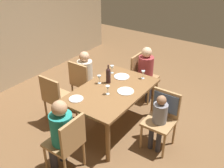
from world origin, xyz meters
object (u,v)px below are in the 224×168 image
wine_bottle_tall_green (108,75)px  dinner_plate_guest_right (122,77)px  wine_glass_centre (108,88)px  dinner_plate_guest_left (126,91)px  person_woman_host (61,131)px  person_child_small (159,118)px  person_man_guest (86,73)px  handbag (75,105)px  wine_glass_far (112,68)px  chair_right_end (141,74)px  chair_far_right (83,80)px  dinner_plate_host (76,99)px  person_man_bearded (147,70)px  wine_glass_near_right (99,78)px  chair_far_left (56,96)px  chair_left_end (68,141)px  dining_table (112,94)px  chair_near (163,111)px  wine_glass_near_left (143,73)px

wine_bottle_tall_green → dinner_plate_guest_right: size_ratio=1.22×
wine_glass_centre → dinner_plate_guest_left: 0.31m
person_woman_host → person_child_small: bearing=-38.4°
person_woman_host → dinner_plate_guest_left: size_ratio=4.20×
person_man_guest → handbag: size_ratio=3.90×
person_woman_host → wine_glass_far: (1.65, 0.32, 0.20)m
person_man_guest → chair_right_end: bearing=44.9°
chair_far_right → person_child_small: size_ratio=0.98×
dinner_plate_host → handbag: dinner_plate_host is taller
person_man_bearded → dinner_plate_host: person_man_bearded is taller
person_woman_host → chair_far_right: bearing=30.8°
wine_glass_centre → handbag: size_ratio=0.53×
person_man_bearded → person_man_guest: size_ratio=1.02×
dinner_plate_guest_right → handbag: 1.10m
wine_bottle_tall_green → wine_glass_near_right: size_ratio=2.22×
chair_far_right → chair_far_left: 0.70m
dinner_plate_host → dinner_plate_guest_left: 0.80m
wine_glass_centre → handbag: wine_glass_centre is taller
wine_glass_near_right → handbag: size_ratio=0.53×
chair_right_end → dinner_plate_host: bearing=-6.3°
handbag → person_woman_host: bearing=-143.8°
dinner_plate_host → dinner_plate_guest_left: size_ratio=0.82×
chair_left_end → wine_bottle_tall_green: wine_bottle_tall_green is taller
chair_far_left → wine_bottle_tall_green: (0.59, -0.69, 0.36)m
dinner_plate_host → dinner_plate_guest_right: 1.03m
chair_right_end → person_child_small: (-1.18, -0.96, 0.03)m
wine_bottle_tall_green → dinner_plate_guest_right: 0.34m
dinner_plate_guest_right → handbag: (-0.46, 0.77, -0.65)m
chair_left_end → dinner_plate_host: chair_left_end is taller
dining_table → dinner_plate_guest_right: dinner_plate_guest_right is taller
person_child_small → wine_glass_near_right: (0.07, 1.17, 0.30)m
chair_near → dining_table: bearing=8.1°
person_man_bearded → wine_glass_centre: person_man_bearded is taller
chair_near → person_woman_host: 1.57m
dinner_plate_host → chair_left_end: bearing=-148.6°
wine_glass_near_left → person_man_guest: bearing=102.7°
dining_table → person_man_guest: bearing=66.7°
person_man_guest → person_man_bearded: bearing=41.1°
person_man_bearded → person_woman_host: bearing=-1.3°
person_child_small → wine_bottle_tall_green: size_ratio=2.82×
chair_far_left → wine_glass_centre: bearing=17.3°
wine_glass_near_right → dinner_plate_guest_right: wine_glass_near_right is taller
dinner_plate_guest_left → chair_near: bearing=-85.1°
wine_glass_centre → wine_glass_near_right: 0.38m
chair_right_end → handbag: bearing=-34.1°
person_man_guest → wine_glass_near_left: person_man_guest is taller
chair_far_right → person_woman_host: (-1.42, -0.85, 0.12)m
chair_right_end → dinner_plate_guest_right: chair_right_end is taller
chair_far_right → handbag: size_ratio=3.29×
chair_left_end → dinner_plate_guest_left: (1.23, -0.13, 0.23)m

